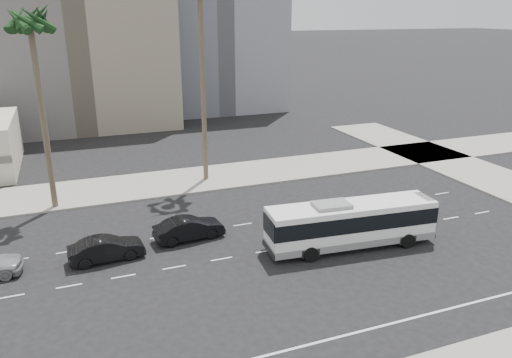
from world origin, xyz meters
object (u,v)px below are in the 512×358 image
car_b (106,249)px  palm_mid (30,27)px  city_bus (351,223)px  car_a (189,228)px

car_b → palm_mid: size_ratio=0.30×
city_bus → palm_mid: bearing=146.9°
car_b → palm_mid: (-3.03, 10.37, 12.95)m
city_bus → car_a: 10.82m
car_a → palm_mid: 18.06m
city_bus → palm_mid: 25.97m
car_b → palm_mid: bearing=12.5°
city_bus → car_b: bearing=170.8°
car_a → car_b: size_ratio=1.03×
car_a → car_b: car_a is taller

